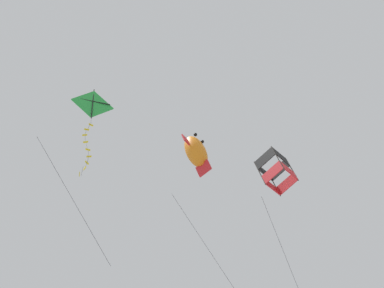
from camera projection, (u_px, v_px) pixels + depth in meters
kite_diamond_mid_left at (92, 107)px, 23.67m from camera, size 3.25×1.77×6.62m
kite_box_near_right at (276, 172)px, 26.79m from camera, size 2.03×1.84×8.93m
kite_fish_highest at (196, 152)px, 28.93m from camera, size 3.14×2.56×8.24m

